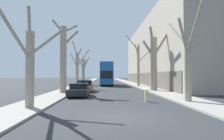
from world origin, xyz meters
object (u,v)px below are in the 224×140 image
at_px(street_tree_left_3, 83,70).
at_px(parked_car_0, 79,90).
at_px(street_tree_right_0, 187,62).
at_px(double_decker_bus, 106,73).
at_px(street_tree_left_2, 77,67).
at_px(street_tree_left_1, 64,57).
at_px(traffic_bollard, 147,96).
at_px(parked_car_1, 85,86).
at_px(street_tree_right_2, 138,63).
at_px(street_tree_left_0, 30,64).
at_px(street_tree_right_1, 154,61).

relative_size(street_tree_left_3, parked_car_0, 1.56).
xyz_separation_m(street_tree_right_0, double_decker_bus, (-5.71, 25.94, -0.47)).
xyz_separation_m(street_tree_left_2, double_decker_bus, (4.70, 8.78, -0.74)).
bearing_deg(street_tree_left_1, street_tree_left_3, 89.53).
xyz_separation_m(street_tree_right_0, traffic_bollard, (-2.90, 0.72, -2.53)).
distance_m(double_decker_bus, traffic_bollard, 25.46).
distance_m(street_tree_left_3, traffic_bollard, 27.80).
bearing_deg(parked_car_1, street_tree_right_2, 51.07).
relative_size(street_tree_left_2, parked_car_1, 1.68).
relative_size(street_tree_left_3, street_tree_right_0, 0.89).
bearing_deg(street_tree_left_1, parked_car_0, -54.13).
bearing_deg(parked_car_0, street_tree_left_2, 98.54).
relative_size(street_tree_left_0, street_tree_right_2, 0.62).
height_order(street_tree_left_1, street_tree_left_2, street_tree_left_1).
bearing_deg(traffic_bollard, street_tree_left_0, -157.00).
bearing_deg(traffic_bollard, parked_car_0, 144.18).
bearing_deg(parked_car_1, parked_car_0, -90.00).
relative_size(street_tree_left_3, street_tree_right_1, 0.78).
distance_m(street_tree_left_3, double_decker_bus, 5.02).
relative_size(double_decker_bus, parked_car_1, 2.43).
height_order(street_tree_right_2, double_decker_bus, street_tree_right_2).
xyz_separation_m(street_tree_left_3, street_tree_right_2, (10.47, -6.34, 1.05)).
distance_m(street_tree_right_2, double_decker_bus, 7.72).
xyz_separation_m(double_decker_bus, parked_car_0, (-2.84, -21.15, -1.93)).
height_order(parked_car_1, traffic_bollard, parked_car_1).
bearing_deg(street_tree_right_0, double_decker_bus, 102.42).
distance_m(street_tree_right_2, parked_car_1, 14.01).
distance_m(street_tree_left_2, street_tree_right_2, 11.09).
bearing_deg(parked_car_0, double_decker_bus, 82.35).
height_order(street_tree_right_1, traffic_bollard, street_tree_right_1).
height_order(street_tree_left_3, street_tree_right_1, street_tree_right_1).
bearing_deg(parked_car_1, double_decker_bus, 79.62).
relative_size(street_tree_left_3, double_decker_bus, 0.58).
height_order(street_tree_left_0, street_tree_right_1, street_tree_right_1).
xyz_separation_m(street_tree_right_1, street_tree_right_2, (-0.20, 10.33, 0.39)).
xyz_separation_m(street_tree_right_1, parked_car_1, (-8.72, -0.21, -3.14)).
bearing_deg(street_tree_left_2, parked_car_1, -74.57).
relative_size(street_tree_left_0, street_tree_left_2, 0.79).
bearing_deg(street_tree_left_2, street_tree_left_1, -91.53).
bearing_deg(parked_car_1, street_tree_left_3, 96.58).
distance_m(street_tree_left_0, street_tree_left_1, 10.34).
bearing_deg(street_tree_left_1, street_tree_right_1, 15.12).
xyz_separation_m(street_tree_left_0, traffic_bollard, (7.67, 3.25, -2.24)).
height_order(street_tree_left_0, street_tree_left_1, street_tree_left_1).
relative_size(street_tree_right_0, street_tree_right_1, 0.87).
relative_size(street_tree_left_3, parked_car_1, 1.42).
distance_m(street_tree_right_1, parked_car_1, 9.27).
distance_m(street_tree_left_0, street_tree_right_2, 25.81).
distance_m(street_tree_right_1, double_decker_bus, 16.44).
bearing_deg(parked_car_0, traffic_bollard, -35.82).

